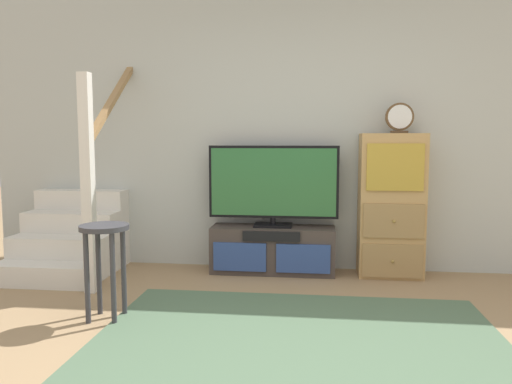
{
  "coord_description": "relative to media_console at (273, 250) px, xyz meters",
  "views": [
    {
      "loc": [
        0.08,
        -2.4,
        1.26
      ],
      "look_at": [
        -0.4,
        1.69,
        0.83
      ],
      "focal_mm": 34.47,
      "sensor_mm": 36.0,
      "label": 1
    }
  ],
  "objects": [
    {
      "name": "area_rug",
      "position": [
        0.3,
        -1.59,
        -0.21
      ],
      "size": [
        2.6,
        1.8,
        0.01
      ],
      "primitive_type": "cube",
      "color": "#4C664C",
      "rests_on": "ground_plane"
    },
    {
      "name": "staircase",
      "position": [
        -1.94,
        0.01,
        0.15
      ],
      "size": [
        1.0,
        1.36,
        2.2
      ],
      "color": "silver",
      "rests_on": "ground_plane"
    },
    {
      "name": "back_wall",
      "position": [
        0.3,
        0.27,
        1.13
      ],
      "size": [
        6.4,
        0.12,
        2.7
      ],
      "primitive_type": "cube",
      "color": "#B2B7B2",
      "rests_on": "ground_plane"
    },
    {
      "name": "bar_stool_near",
      "position": [
        -1.06,
        -1.37,
        0.29
      ],
      "size": [
        0.34,
        0.34,
        0.68
      ],
      "color": "#333338",
      "rests_on": "ground_plane"
    },
    {
      "name": "media_console",
      "position": [
        0.0,
        0.0,
        0.0
      ],
      "size": [
        1.17,
        0.38,
        0.44
      ],
      "color": "#423833",
      "rests_on": "ground_plane"
    },
    {
      "name": "desk_clock",
      "position": [
        1.14,
        -0.0,
        1.24
      ],
      "size": [
        0.25,
        0.08,
        0.27
      ],
      "color": "#4C3823",
      "rests_on": "side_cabinet"
    },
    {
      "name": "side_cabinet",
      "position": [
        1.09,
        0.01,
        0.44
      ],
      "size": [
        0.58,
        0.38,
        1.32
      ],
      "color": "tan",
      "rests_on": "ground_plane"
    },
    {
      "name": "television",
      "position": [
        0.0,
        0.02,
        0.63
      ],
      "size": [
        1.23,
        0.22,
        0.77
      ],
      "color": "black",
      "rests_on": "media_console"
    }
  ]
}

